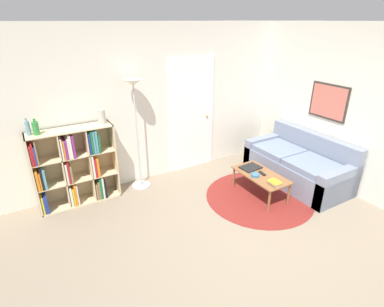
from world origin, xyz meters
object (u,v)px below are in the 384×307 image
Objects in this scene: floor_lamp at (135,104)px; bookshelf at (74,167)px; bowl at (255,175)px; vase_on_shelf at (102,117)px; laptop at (251,167)px; bottle_middle at (36,128)px; bottle_left at (28,128)px; couch at (299,165)px; coffee_table at (261,177)px.

bookshelf is at bearing 178.08° from floor_lamp.
floor_lamp is 2.17m from bowl.
bookshelf is at bearing 179.40° from vase_on_shelf.
laptop is 3.24m from bottle_middle.
floor_lamp reaches higher than bookshelf.
bottle_middle is (-1.40, 0.00, -0.14)m from floor_lamp.
bottle_left is at bearing 178.56° from floor_lamp.
laptop is (-0.94, 0.20, 0.11)m from couch.
bookshelf is 0.85m from bottle_left.
bottle_middle is (-2.82, 1.26, 0.89)m from bowl.
bottle_middle is 0.89m from vase_on_shelf.
laptop is at bearing -26.62° from vase_on_shelf.
coffee_table is 7.10× the size of bowl.
coffee_table is 3.91× the size of bottle_left.
bottle_left is 1.10× the size of vase_on_shelf.
bookshelf is 3.50× the size of laptop.
couch is 7.92× the size of bottle_middle.
couch is at bearing -17.41° from bottle_left.
floor_lamp is 13.93× the size of bowl.
coffee_table is at bearing -26.74° from bookshelf.
bottle_middle reaches higher than couch.
couch is 0.96m from laptop.
coffee_table is at bearing -23.07° from bottle_left.
bookshelf reaches higher than coffee_table.
bowl is at bearing -33.68° from vase_on_shelf.
coffee_table is (1.55, -1.26, -1.10)m from floor_lamp.
bowl is at bearing -177.14° from couch.
coffee_table is 2.62m from vase_on_shelf.
laptop is at bearing -18.92° from bottle_left.
vase_on_shelf reaches higher than bookshelf.
floor_lamp is at bearing 147.01° from laptop.
bottle_left is (-0.48, 0.00, 0.70)m from bookshelf.
coffee_table is at bearing 2.06° from bowl.
bookshelf is 1.30× the size of coffee_table.
bottle_left reaches higher than bookshelf.
bookshelf is at bearing 152.01° from bowl.
floor_lamp is at bearing -0.00° from bottle_middle.
bottle_middle is (-0.38, -0.03, 0.70)m from bookshelf.
bottle_left reaches higher than laptop.
coffee_table is 0.26m from laptop.
bottle_left reaches higher than bowl.
bookshelf is 0.66× the size of floor_lamp.
floor_lamp is at bearing 154.04° from couch.
bottle_middle reaches higher than vase_on_shelf.
bottle_left is (-3.98, 1.25, 1.01)m from couch.
laptop is 2.63× the size of bowl.
vase_on_shelf reaches higher than bowl.
bottle_middle is at bearing 162.71° from couch.
bottle_middle reaches higher than laptop.
bottle_left is (-1.49, 0.04, -0.14)m from floor_lamp.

